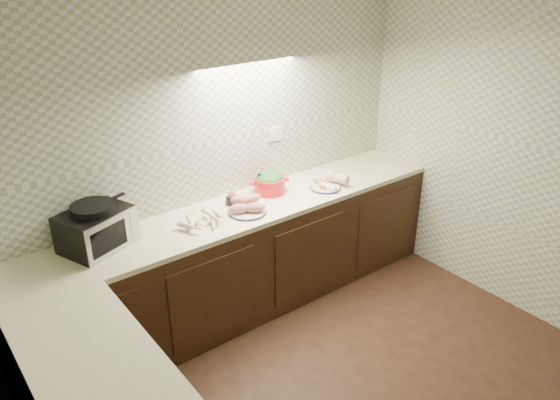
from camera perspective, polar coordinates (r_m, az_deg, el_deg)
room at (r=2.85m, az=12.40°, el=1.50°), size 3.60×3.60×2.60m
counter at (r=3.55m, az=-5.76°, el=-15.29°), size 3.60×3.60×0.90m
toaster_oven at (r=3.81m, az=-18.66°, el=-2.74°), size 0.53×0.47×0.31m
parsnip_pile at (r=3.97m, az=-8.12°, el=-2.22°), size 0.37×0.38×0.08m
sweet_potato_plate at (r=4.12m, az=-3.50°, el=-0.65°), size 0.30×0.29×0.13m
onion_bowl at (r=4.27m, az=-4.83°, el=0.11°), size 0.14×0.14×0.10m
dutch_oven at (r=4.43m, az=-1.09°, el=1.85°), size 0.33×0.33×0.18m
veg_plate at (r=4.58m, az=5.05°, el=1.97°), size 0.32×0.31×0.12m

